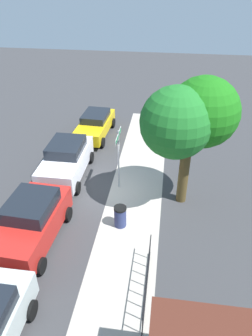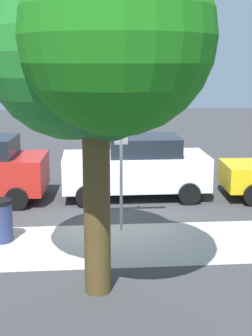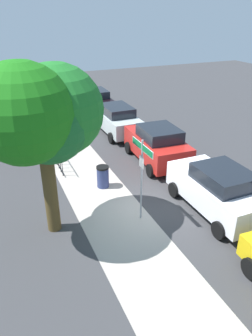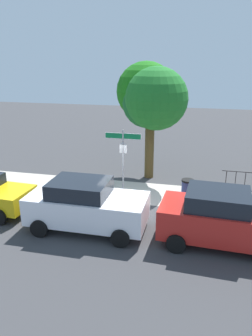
# 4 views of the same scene
# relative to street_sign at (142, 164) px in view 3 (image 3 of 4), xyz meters

# --- Properties ---
(ground_plane) EXTENTS (60.00, 60.00, 0.00)m
(ground_plane) POSITION_rel_street_sign_xyz_m (0.56, -0.40, -2.25)
(ground_plane) COLOR #38383A
(sidewalk_strip) EXTENTS (24.00, 2.60, 0.00)m
(sidewalk_strip) POSITION_rel_street_sign_xyz_m (2.56, 0.90, -2.25)
(sidewalk_strip) COLOR #ADA498
(sidewalk_strip) RESTS_ON ground_plane
(street_sign) EXTENTS (1.56, 0.07, 3.15)m
(street_sign) POSITION_rel_street_sign_xyz_m (0.00, 0.00, 0.00)
(street_sign) COLOR #9EA0A5
(street_sign) RESTS_ON ground_plane
(shade_tree) EXTENTS (3.70, 4.10, 5.90)m
(shade_tree) POSITION_rel_street_sign_xyz_m (0.64, 3.06, 1.94)
(shade_tree) COLOR #4F3D1E
(shade_tree) RESTS_ON ground_plane
(car_white) EXTENTS (4.33, 2.13, 1.86)m
(car_white) POSITION_rel_street_sign_xyz_m (-0.68, -2.90, -1.31)
(car_white) COLOR white
(car_white) RESTS_ON ground_plane
(car_red) EXTENTS (4.34, 2.33, 1.90)m
(car_red) POSITION_rel_street_sign_xyz_m (4.12, -2.88, -1.29)
(car_red) COLOR red
(car_red) RESTS_ON ground_plane
(car_silver) EXTENTS (4.68, 2.01, 1.78)m
(car_silver) POSITION_rel_street_sign_xyz_m (8.91, -2.56, -1.35)
(car_silver) COLOR silver
(car_silver) RESTS_ON ground_plane
(car_black) EXTENTS (4.32, 2.20, 1.71)m
(car_black) POSITION_rel_street_sign_xyz_m (13.72, -2.73, -1.38)
(car_black) COLOR black
(car_black) RESTS_ON ground_plane
(iron_fence) EXTENTS (3.39, 0.04, 1.07)m
(iron_fence) POSITION_rel_street_sign_xyz_m (5.97, 1.90, -1.69)
(iron_fence) COLOR black
(iron_fence) RESTS_ON ground_plane
(utility_shed) EXTENTS (3.38, 2.56, 2.62)m
(utility_shed) POSITION_rel_street_sign_xyz_m (9.67, 3.40, -0.91)
(utility_shed) COLOR #998466
(utility_shed) RESTS_ON ground_plane
(trash_bin) EXTENTS (0.55, 0.55, 0.98)m
(trash_bin) POSITION_rel_street_sign_xyz_m (2.79, 0.50, -1.76)
(trash_bin) COLOR navy
(trash_bin) RESTS_ON ground_plane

